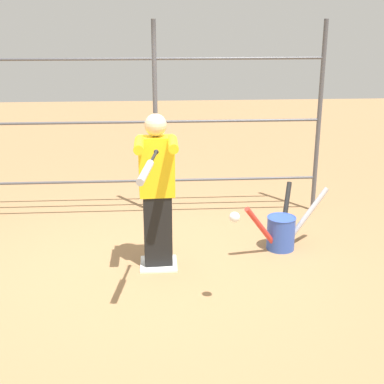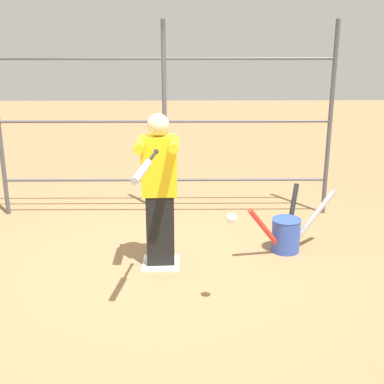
# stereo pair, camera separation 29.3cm
# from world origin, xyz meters

# --- Properties ---
(ground_plane) EXTENTS (24.00, 24.00, 0.00)m
(ground_plane) POSITION_xyz_m (0.00, 0.00, 0.00)
(ground_plane) COLOR #9E754C
(home_plate) EXTENTS (0.40, 0.40, 0.02)m
(home_plate) POSITION_xyz_m (0.00, 0.00, 0.01)
(home_plate) COLOR white
(home_plate) RESTS_ON ground
(fence_backstop) EXTENTS (4.43, 0.06, 2.58)m
(fence_backstop) POSITION_xyz_m (0.00, -1.60, 1.29)
(fence_backstop) COLOR #4C4C51
(fence_backstop) RESTS_ON ground
(batter) EXTENTS (0.43, 0.57, 1.67)m
(batter) POSITION_xyz_m (0.00, 0.02, 0.91)
(batter) COLOR black
(batter) RESTS_ON ground
(baseball_bat_swinging) EXTENTS (0.19, 0.81, 0.11)m
(baseball_bat_swinging) POSITION_xyz_m (0.08, 0.92, 1.36)
(baseball_bat_swinging) COLOR black
(softball_in_flight) EXTENTS (0.10, 0.10, 0.10)m
(softball_in_flight) POSITION_xyz_m (-0.68, 0.98, 0.92)
(softball_in_flight) COLOR white
(bat_bucket) EXTENTS (1.09, 0.83, 0.71)m
(bat_bucket) POSITION_xyz_m (-1.44, -0.34, 0.23)
(bat_bucket) COLOR #3351B2
(bat_bucket) RESTS_ON ground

